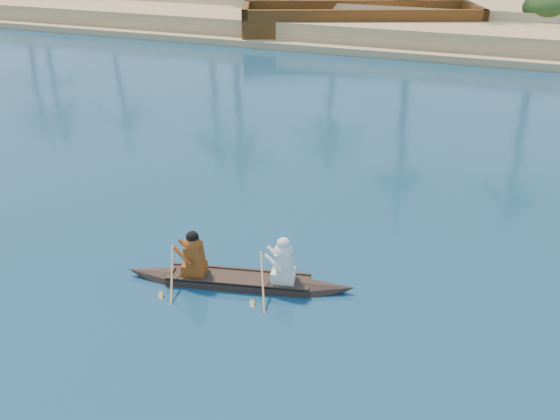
% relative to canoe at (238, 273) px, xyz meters
% --- Properties ---
extents(ground, '(160.00, 160.00, 0.00)m').
position_rel_canoe_xyz_m(ground, '(3.59, 0.16, -0.25)').
color(ground, '#0B344A').
rests_on(ground, ground).
extents(shrub_cluster, '(100.00, 6.00, 2.40)m').
position_rel_canoe_xyz_m(shrub_cluster, '(3.59, 31.66, 0.95)').
color(shrub_cluster, '#263B15').
rests_on(shrub_cluster, ground).
extents(canoe, '(4.67, 1.63, 1.28)m').
position_rel_canoe_xyz_m(canoe, '(0.00, 0.00, 0.00)').
color(canoe, '#3A2920').
rests_on(canoe, ground).
extents(barge_mid, '(14.33, 9.45, 2.27)m').
position_rel_canoe_xyz_m(barge_mid, '(-4.89, 27.16, 0.55)').
color(barge_mid, brown).
rests_on(barge_mid, ground).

